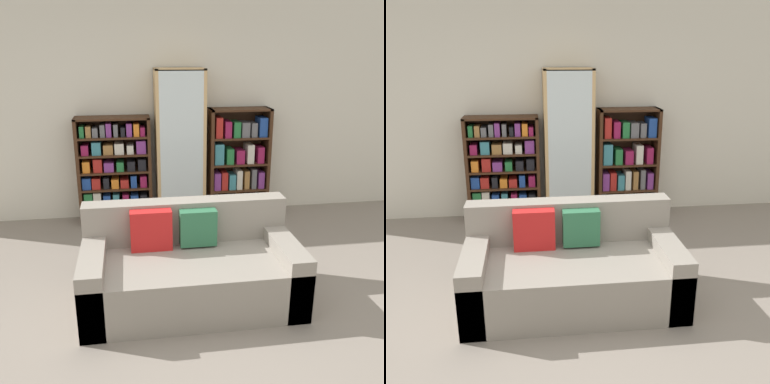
# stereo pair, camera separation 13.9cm
# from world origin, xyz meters

# --- Properties ---
(ground_plane) EXTENTS (16.00, 16.00, 0.00)m
(ground_plane) POSITION_xyz_m (0.00, 0.00, 0.00)
(ground_plane) COLOR gray
(wall_back) EXTENTS (6.71, 0.06, 2.70)m
(wall_back) POSITION_xyz_m (0.00, 2.72, 1.35)
(wall_back) COLOR silver
(wall_back) RESTS_ON ground
(couch) EXTENTS (1.83, 0.92, 0.82)m
(couch) POSITION_xyz_m (-0.00, 0.54, 0.29)
(couch) COLOR gray
(couch) RESTS_ON ground
(bookshelf_left) EXTENTS (0.90, 0.32, 1.33)m
(bookshelf_left) POSITION_xyz_m (-0.67, 2.51, 0.65)
(bookshelf_left) COLOR #3D2314
(bookshelf_left) RESTS_ON ground
(display_cabinet) EXTENTS (0.61, 0.36, 1.90)m
(display_cabinet) POSITION_xyz_m (0.16, 2.49, 0.95)
(display_cabinet) COLOR tan
(display_cabinet) RESTS_ON ground
(bookshelf_right) EXTENTS (0.78, 0.32, 1.41)m
(bookshelf_right) POSITION_xyz_m (0.91, 2.51, 0.67)
(bookshelf_right) COLOR #3D2314
(bookshelf_right) RESTS_ON ground
(wine_bottle) EXTENTS (0.07, 0.07, 0.39)m
(wine_bottle) POSITION_xyz_m (0.58, 1.35, 0.16)
(wine_bottle) COLOR black
(wine_bottle) RESTS_ON ground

